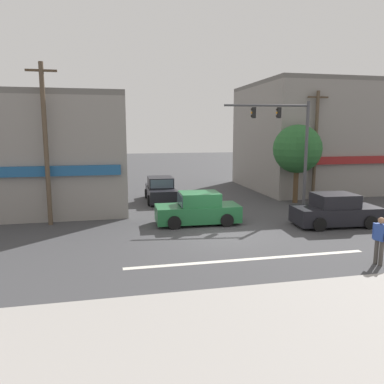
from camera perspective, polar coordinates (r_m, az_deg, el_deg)
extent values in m
plane|color=#3D3D3F|center=(16.96, 4.56, -6.31)|extent=(120.00, 120.00, 0.00)
cube|color=silver|center=(13.80, 8.80, -10.09)|extent=(9.00, 0.24, 0.01)
cube|color=#9E9993|center=(9.67, 20.04, -18.94)|extent=(40.00, 5.00, 0.16)
cube|color=gray|center=(25.50, -25.60, 5.25)|extent=(13.32, 10.70, 6.30)
cube|color=#635F5B|center=(25.53, -26.14, 12.64)|extent=(13.32, 10.70, 0.30)
cube|color=gray|center=(31.99, 19.55, 7.66)|extent=(12.13, 9.68, 7.83)
cube|color=maroon|center=(27.97, 24.71, 4.47)|extent=(11.52, 0.24, 0.50)
cube|color=#635F5B|center=(32.17, 19.96, 14.91)|extent=(12.13, 9.68, 0.30)
cylinder|color=#4C3823|center=(24.69, 15.52, 1.05)|extent=(0.32, 0.32, 2.29)
sphere|color=#28602D|center=(24.48, 15.75, 6.34)|extent=(3.03, 3.03, 3.03)
cylinder|color=brown|center=(19.20, -21.38, 6.57)|extent=(0.22, 0.22, 7.70)
cube|color=#473828|center=(19.38, -22.01, 16.80)|extent=(1.40, 0.12, 0.10)
cylinder|color=brown|center=(25.67, 18.29, 6.57)|extent=(0.22, 0.22, 7.06)
cube|color=#473828|center=(25.73, 18.66, 13.54)|extent=(1.40, 0.12, 0.10)
cylinder|color=#47474C|center=(22.57, 16.96, 5.22)|extent=(0.18, 0.18, 6.20)
cylinder|color=#47474C|center=(21.78, 11.31, 12.81)|extent=(4.78, 0.72, 0.12)
cube|color=black|center=(21.97, 13.11, 11.67)|extent=(0.23, 0.26, 0.60)
sphere|color=black|center=(21.94, 12.83, 12.16)|extent=(0.12, 0.12, 0.12)
sphere|color=orange|center=(21.93, 12.81, 11.69)|extent=(0.12, 0.12, 0.12)
sphere|color=black|center=(21.93, 12.79, 11.22)|extent=(0.12, 0.12, 0.12)
cube|color=black|center=(21.57, 9.39, 11.84)|extent=(0.23, 0.26, 0.60)
sphere|color=black|center=(21.55, 9.09, 12.33)|extent=(0.12, 0.12, 0.12)
sphere|color=orange|center=(21.54, 9.08, 11.85)|extent=(0.12, 0.12, 0.12)
sphere|color=black|center=(21.54, 9.07, 11.37)|extent=(0.12, 0.12, 0.12)
cube|color=black|center=(24.45, -4.80, -0.16)|extent=(1.80, 4.14, 0.80)
cube|color=black|center=(24.44, -4.84, 1.54)|extent=(1.60, 1.94, 0.64)
cube|color=#475666|center=(23.48, -4.59, 1.23)|extent=(1.44, 0.09, 0.54)
cylinder|color=black|center=(23.35, -2.38, -1.14)|extent=(0.19, 0.64, 0.64)
cylinder|color=black|center=(23.17, -6.54, -1.27)|extent=(0.19, 0.64, 0.64)
cylinder|color=black|center=(25.83, -3.22, -0.12)|extent=(0.19, 0.64, 0.64)
cylinder|color=black|center=(25.66, -6.98, -0.24)|extent=(0.19, 0.64, 0.64)
cube|color=#1E6033|center=(18.50, 0.84, -3.23)|extent=(4.15, 1.82, 0.80)
cube|color=#1E6033|center=(18.38, 1.15, -1.03)|extent=(1.94, 1.61, 0.64)
cube|color=#475666|center=(18.21, -1.84, -1.13)|extent=(0.10, 1.44, 0.54)
cylinder|color=black|center=(17.53, -2.70, -4.69)|extent=(0.64, 0.20, 0.64)
cylinder|color=black|center=(19.17, -3.40, -3.47)|extent=(0.64, 0.20, 0.64)
cylinder|color=black|center=(18.04, 5.34, -4.32)|extent=(0.64, 0.20, 0.64)
cylinder|color=black|center=(19.64, 3.99, -3.17)|extent=(0.64, 0.20, 0.64)
cube|color=black|center=(19.43, 21.07, -3.26)|extent=(4.19, 1.94, 0.80)
cube|color=black|center=(19.24, 20.93, -1.18)|extent=(1.99, 1.67, 0.64)
cube|color=#475666|center=(19.74, 23.38, -1.08)|extent=(0.15, 1.44, 0.54)
cylinder|color=black|center=(20.83, 22.92, -3.17)|extent=(0.65, 0.22, 0.64)
cylinder|color=black|center=(19.45, 25.53, -4.20)|extent=(0.65, 0.22, 0.64)
cylinder|color=black|center=(19.63, 16.57, -3.55)|extent=(0.65, 0.22, 0.64)
cylinder|color=black|center=(18.15, 18.86, -4.71)|extent=(0.65, 0.22, 0.64)
cylinder|color=#4C4742|center=(14.56, 26.26, -8.17)|extent=(0.14, 0.14, 0.86)
cylinder|color=#4C4742|center=(14.47, 26.87, -8.32)|extent=(0.14, 0.14, 0.86)
cube|color=#2D4CA5|center=(14.33, 26.77, -5.50)|extent=(0.33, 0.41, 0.58)
sphere|color=#9E7051|center=(14.23, 26.90, -3.90)|extent=(0.22, 0.22, 0.22)
cylinder|color=#2D4CA5|center=(14.45, 25.97, -5.32)|extent=(0.09, 0.09, 0.56)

